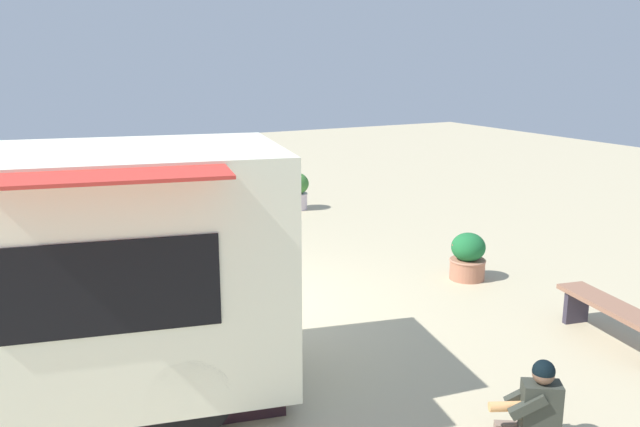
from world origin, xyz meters
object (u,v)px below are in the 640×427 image
at_px(person_customer, 536,411).
at_px(planter_flowering_side, 468,257).
at_px(planter_flowering_far, 296,190).
at_px(plaza_bench, 615,315).
at_px(food_truck, 56,291).
at_px(planter_flowering_near, 42,223).

height_order(person_customer, planter_flowering_side, person_customer).
height_order(person_customer, planter_flowering_far, planter_flowering_far).
bearing_deg(plaza_bench, food_truck, -104.48).
xyz_separation_m(person_customer, plaza_bench, (-1.12, 2.44, 0.07)).
bearing_deg(planter_flowering_side, plaza_bench, -0.67).
bearing_deg(plaza_bench, planter_flowering_near, -143.86).
relative_size(planter_flowering_side, plaza_bench, 0.41).
height_order(food_truck, planter_flowering_far, food_truck).
xyz_separation_m(planter_flowering_near, plaza_bench, (7.83, 5.72, -0.08)).
relative_size(food_truck, planter_flowering_far, 5.92).
xyz_separation_m(food_truck, planter_flowering_far, (-6.92, 5.94, -0.77)).
xyz_separation_m(person_customer, planter_flowering_near, (-8.96, -3.28, 0.15)).
distance_m(food_truck, planter_flowering_near, 6.31).
height_order(planter_flowering_near, planter_flowering_far, planter_flowering_near).
relative_size(person_customer, plaza_bench, 0.44).
bearing_deg(planter_flowering_side, planter_flowering_far, -177.55).
xyz_separation_m(planter_flowering_near, planter_flowering_far, (-0.67, 5.51, -0.01)).
height_order(person_customer, planter_flowering_near, planter_flowering_near).
xyz_separation_m(planter_flowering_far, planter_flowering_side, (5.73, 0.25, -0.09)).
bearing_deg(planter_flowering_side, food_truck, -79.15).
xyz_separation_m(planter_flowering_near, planter_flowering_side, (5.06, 5.75, -0.09)).
relative_size(planter_flowering_near, plaza_bench, 0.47).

